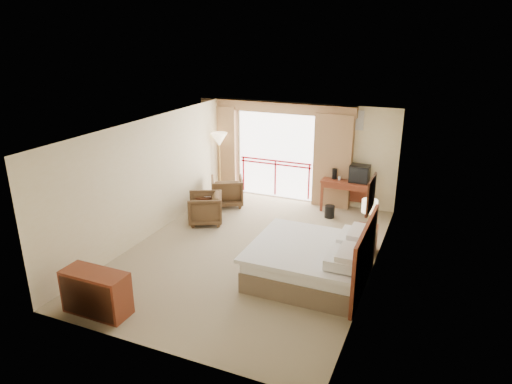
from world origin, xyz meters
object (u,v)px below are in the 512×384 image
at_px(nightstand, 366,240).
at_px(table_lamp, 370,207).
at_px(bed, 312,261).
at_px(wastebasket, 330,212).
at_px(desk, 347,187).
at_px(armchair_far, 227,204).
at_px(floor_lamp, 219,142).
at_px(armchair_near, 206,222).
at_px(dresser, 96,293).
at_px(tv, 360,174).
at_px(side_table, 204,202).

xyz_separation_m(nightstand, table_lamp, (0.00, 0.05, 0.74)).
distance_m(bed, wastebasket, 3.16).
xyz_separation_m(nightstand, desk, (-0.93, 2.28, 0.36)).
xyz_separation_m(armchair_far, floor_lamp, (-0.54, 0.63, 1.56)).
height_order(nightstand, armchair_near, nightstand).
relative_size(wastebasket, dresser, 0.28).
bearing_deg(floor_lamp, wastebasket, -7.34).
height_order(table_lamp, desk, table_lamp).
bearing_deg(tv, table_lamp, -70.63).
distance_m(tv, armchair_near, 4.08).
relative_size(wastebasket, side_table, 0.58).
bearing_deg(armchair_near, nightstand, 61.86).
xyz_separation_m(table_lamp, side_table, (-4.17, 0.40, -0.66)).
distance_m(table_lamp, armchair_near, 4.07).
bearing_deg(wastebasket, table_lamp, -52.18).
bearing_deg(dresser, floor_lamp, 93.35).
bearing_deg(wastebasket, dresser, -114.27).
relative_size(tv, armchair_near, 0.60).
bearing_deg(side_table, dresser, -84.32).
height_order(table_lamp, armchair_far, table_lamp).
height_order(bed, floor_lamp, floor_lamp).
bearing_deg(armchair_far, table_lamp, 132.56).
xyz_separation_m(armchair_near, side_table, (-0.23, 0.39, 0.37)).
relative_size(floor_lamp, dresser, 1.60).
bearing_deg(bed, armchair_near, 153.51).
xyz_separation_m(desk, armchair_far, (-3.07, -0.88, -0.65)).
bearing_deg(table_lamp, armchair_far, 161.42).
xyz_separation_m(desk, dresser, (-2.80, -6.27, -0.27)).
height_order(tv, wastebasket, tv).
relative_size(bed, armchair_far, 2.49).
xyz_separation_m(armchair_far, armchair_near, (0.06, -1.33, 0.00)).
xyz_separation_m(tv, armchair_far, (-3.37, -0.82, -1.05)).
height_order(wastebasket, floor_lamp, floor_lamp).
bearing_deg(side_table, floor_lamp, 102.99).
relative_size(nightstand, table_lamp, 1.02).
bearing_deg(wastebasket, desk, 68.08).
bearing_deg(bed, nightstand, 64.04).
xyz_separation_m(nightstand, floor_lamp, (-4.53, 2.03, 1.27)).
bearing_deg(armchair_near, tv, 95.83).
relative_size(armchair_near, side_table, 1.52).
xyz_separation_m(table_lamp, dresser, (-3.72, -4.05, -0.65)).
bearing_deg(floor_lamp, dresser, -82.38).
bearing_deg(bed, tv, 88.26).
distance_m(nightstand, dresser, 5.46).
bearing_deg(bed, armchair_far, 138.12).
distance_m(wastebasket, side_table, 3.19).
bearing_deg(armchair_near, armchair_far, 155.51).
distance_m(tv, wastebasket, 1.23).
relative_size(table_lamp, side_table, 1.06).
distance_m(nightstand, tv, 2.42).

